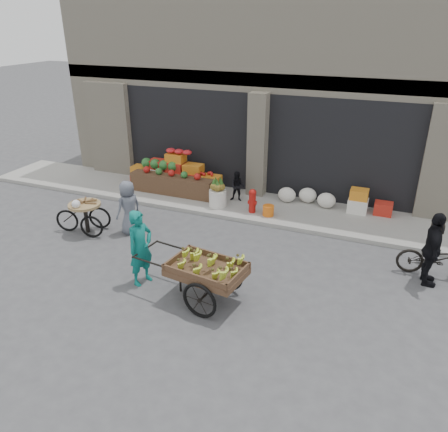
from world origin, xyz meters
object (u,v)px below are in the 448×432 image
at_px(orange_bucket, 268,210).
at_px(cyclist, 432,250).
at_px(fire_hydrant, 252,200).
at_px(banana_cart, 204,267).
at_px(tricycle_cart, 85,213).
at_px(vendor_grey, 129,207).
at_px(vendor_woman, 140,248).
at_px(bicycle, 438,258).
at_px(pineapple_bin, 218,198).
at_px(seated_person, 237,186).

bearing_deg(orange_bucket, cyclist, -24.47).
relative_size(fire_hydrant, banana_cart, 0.27).
xyz_separation_m(tricycle_cart, vendor_grey, (1.08, 0.43, 0.16)).
bearing_deg(fire_hydrant, vendor_grey, -140.24).
height_order(vendor_woman, vendor_grey, vendor_woman).
relative_size(banana_cart, bicycle, 1.55).
height_order(orange_bucket, cyclist, cyclist).
xyz_separation_m(fire_hydrant, orange_bucket, (0.50, -0.05, -0.23)).
bearing_deg(tricycle_cart, bicycle, -7.08).
height_order(pineapple_bin, banana_cart, banana_cart).
relative_size(orange_bucket, vendor_grey, 0.22).
bearing_deg(bicycle, banana_cart, 117.58).
bearing_deg(orange_bucket, fire_hydrant, 174.29).
height_order(orange_bucket, vendor_woman, vendor_woman).
bearing_deg(fire_hydrant, tricycle_cart, -144.70).
relative_size(vendor_woman, tricycle_cart, 1.16).
relative_size(bicycle, cyclist, 1.03).
distance_m(banana_cart, cyclist, 4.82).
xyz_separation_m(fire_hydrant, tricycle_cart, (-3.76, -2.66, 0.06)).
distance_m(pineapple_bin, orange_bucket, 1.61).
xyz_separation_m(banana_cart, bicycle, (4.40, 2.76, -0.32)).
bearing_deg(fire_hydrant, pineapple_bin, 177.40).
bearing_deg(fire_hydrant, banana_cart, -84.26).
distance_m(vendor_woman, vendor_grey, 2.53).
height_order(pineapple_bin, seated_person, seated_person).
bearing_deg(seated_person, bicycle, -31.51).
distance_m(pineapple_bin, seated_person, 0.75).
bearing_deg(orange_bucket, bicycle, -18.87).
distance_m(pineapple_bin, vendor_grey, 2.80).
xyz_separation_m(tricycle_cart, bicycle, (8.60, 1.13, -0.11)).
bearing_deg(seated_person, cyclist, -35.82).
bearing_deg(orange_bucket, banana_cart, -90.93).
distance_m(pineapple_bin, banana_cart, 4.62).
height_order(pineapple_bin, cyclist, cyclist).
bearing_deg(pineapple_bin, orange_bucket, -3.58).
bearing_deg(cyclist, vendor_woman, 107.06).
relative_size(seated_person, vendor_grey, 0.64).
xyz_separation_m(pineapple_bin, banana_cart, (1.53, -4.34, 0.40)).
bearing_deg(vendor_woman, vendor_grey, 56.43).
xyz_separation_m(pineapple_bin, orange_bucket, (1.60, -0.10, -0.10)).
bearing_deg(vendor_grey, orange_bucket, 146.18).
height_order(pineapple_bin, tricycle_cart, tricycle_cart).
xyz_separation_m(pineapple_bin, bicycle, (5.94, -1.58, 0.08)).
bearing_deg(fire_hydrant, seated_person, 137.12).
bearing_deg(banana_cart, bicycle, 39.92).
bearing_deg(fire_hydrant, bicycle, -17.58).
relative_size(tricycle_cart, vendor_grey, 1.00).
xyz_separation_m(pineapple_bin, seated_person, (0.40, 0.60, 0.21)).
height_order(banana_cart, cyclist, cyclist).
height_order(pineapple_bin, fire_hydrant, fire_hydrant).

